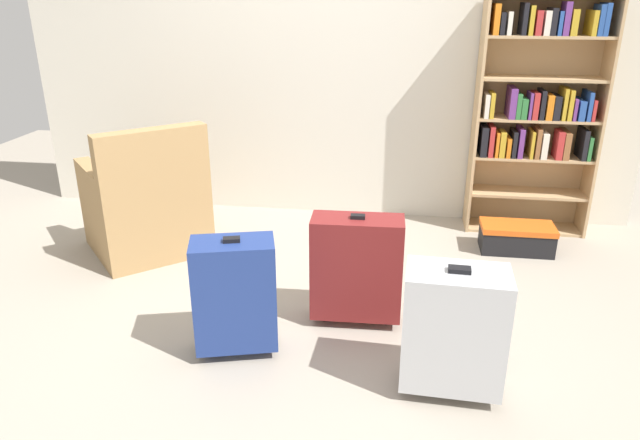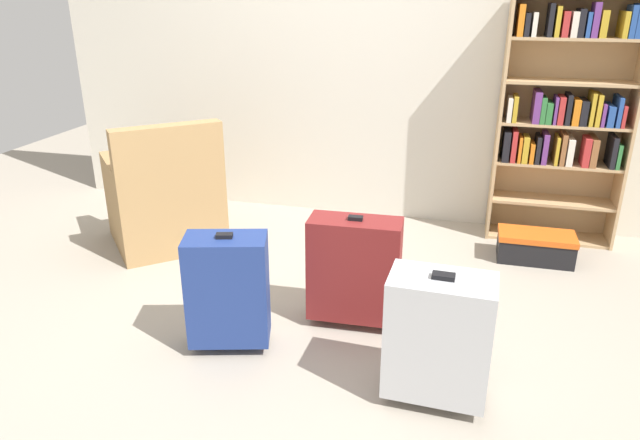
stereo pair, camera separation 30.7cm
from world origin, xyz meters
The scene contains 9 objects.
ground_plane centered at (0.00, 0.00, 0.00)m, with size 8.16×8.16×0.00m, color #9E9384.
back_wall centered at (0.00, 1.75, 1.30)m, with size 4.66×0.10×2.60m, color beige.
bookshelf centered at (1.52, 1.56, 0.91)m, with size 0.85×0.28×1.67m.
armchair centered at (-1.10, 0.77, 0.32)m, with size 0.99×0.99×0.90m.
mug centered at (-0.60, 0.86, 0.05)m, with size 0.12×0.08×0.10m.
storage_box centered at (1.41, 1.11, 0.10)m, with size 0.49×0.26×0.19m.
suitcase_silver centered at (0.85, -0.49, 0.32)m, with size 0.45×0.28×0.62m.
suitcase_navy_blue centered at (-0.17, -0.33, 0.32)m, with size 0.44×0.31×0.62m.
suitcase_dark_red centered at (0.39, 0.04, 0.33)m, with size 0.48×0.22×0.62m.
Camera 1 is at (0.59, -2.70, 1.69)m, focal length 32.51 mm.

